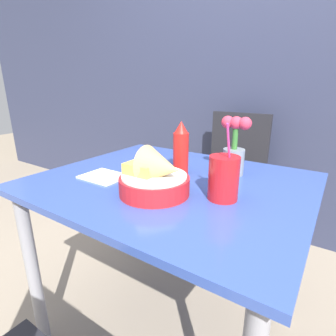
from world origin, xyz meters
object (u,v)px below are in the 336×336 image
at_px(ketchup_bottle, 181,149).
at_px(food_basket, 156,178).
at_px(chair_far_window, 233,170).
at_px(drink_cup, 224,179).
at_px(flower_vase, 234,149).

bearing_deg(ketchup_bottle, food_basket, -78.76).
distance_m(chair_far_window, drink_cup, 1.02).
bearing_deg(chair_far_window, food_basket, -84.44).
bearing_deg(chair_far_window, flower_vase, -71.04).
xyz_separation_m(food_basket, drink_cup, (0.20, 0.09, 0.01)).
relative_size(chair_far_window, food_basket, 3.93).
height_order(chair_far_window, food_basket, chair_far_window).
bearing_deg(drink_cup, flower_vase, 103.60).
bearing_deg(food_basket, drink_cup, 23.97).
relative_size(food_basket, drink_cup, 0.95).
height_order(chair_far_window, drink_cup, drink_cup).
distance_m(chair_far_window, flower_vase, 0.79).
height_order(food_basket, ketchup_bottle, ketchup_bottle).
relative_size(food_basket, flower_vase, 1.00).
bearing_deg(ketchup_bottle, flower_vase, 30.33).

